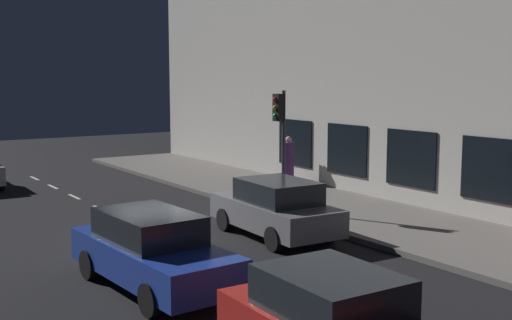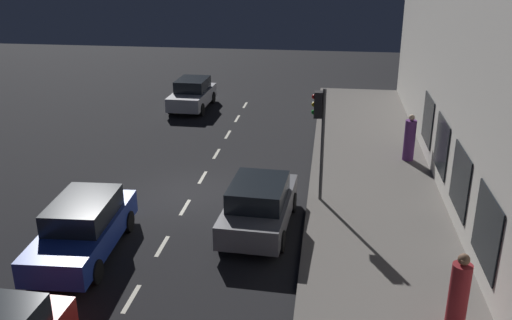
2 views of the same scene
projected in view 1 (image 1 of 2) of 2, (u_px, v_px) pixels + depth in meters
ground_plane at (154, 234)px, 18.16m from camera, size 60.00×60.00×0.00m
sidewalk at (327, 206)px, 21.61m from camera, size 4.50×32.00×0.15m
building_facade at (386, 74)px, 22.46m from camera, size 0.65×32.00×8.89m
lane_centre_line at (171, 241)px, 17.33m from camera, size 0.12×27.20×0.01m
traffic_light at (280, 124)px, 20.12m from camera, size 0.46×0.32×3.78m
parked_car_1 at (152, 251)px, 13.46m from camera, size 2.02×4.61×1.58m
parked_car_3 at (276, 208)px, 17.75m from camera, size 2.07×4.30×1.58m
pedestrian_1 at (288, 162)px, 25.76m from camera, size 0.62×0.62×1.86m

